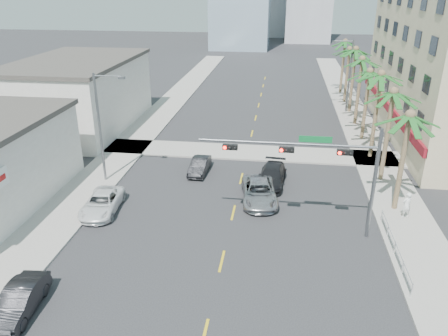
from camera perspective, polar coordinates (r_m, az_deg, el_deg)
name	(u,v)px	position (r m, az deg, el deg)	size (l,w,h in m)	color
ground	(211,307)	(23.50, -1.70, -17.66)	(260.00, 260.00, 0.00)	#262628
sidewalk_right	(379,167)	(41.50, 19.57, 0.16)	(4.00, 120.00, 0.15)	gray
sidewalk_left	(122,154)	(43.22, -13.23, 1.82)	(4.00, 120.00, 0.15)	gray
sidewalk_cross	(247,152)	(42.49, 3.07, 2.06)	(80.00, 4.00, 0.15)	gray
building_left_far	(79,96)	(52.14, -18.40, 8.97)	(11.00, 18.00, 7.20)	beige
traffic_signal_mast	(323,163)	(27.62, 12.82, 0.67)	(11.12, 0.54, 7.20)	slate
palm_tree_0	(410,116)	(31.84, 23.13, 6.23)	(4.80, 4.80, 7.80)	brown
palm_tree_1	(394,93)	(36.63, 21.28, 9.11)	(4.80, 4.80, 8.16)	brown
palm_tree_2	(381,75)	(41.53, 19.84, 11.32)	(4.80, 4.80, 8.52)	brown
palm_tree_3	(370,72)	(46.67, 18.53, 11.80)	(4.80, 4.80, 7.80)	brown
palm_tree_4	(362,60)	(51.66, 17.61, 13.31)	(4.80, 4.80, 8.16)	brown
palm_tree_5	(356,50)	(56.69, 16.85, 14.55)	(4.80, 4.80, 8.52)	brown
palm_tree_6	(350,50)	(61.88, 16.09, 14.63)	(4.80, 4.80, 7.80)	brown
palm_tree_7	(345,42)	(66.95, 15.55, 15.58)	(4.80, 4.80, 8.16)	brown
streetlight_left	(102,123)	(36.01, -15.70, 5.67)	(2.55, 0.25, 9.00)	slate
streetlight_right	(348,72)	(57.03, 15.92, 11.91)	(2.55, 0.25, 9.00)	slate
guardrail	(395,246)	(28.67, 21.45, -9.46)	(0.08, 8.08, 1.00)	silver
car_parked_mid	(20,301)	(24.92, -25.14, -15.44)	(1.50, 4.30, 1.42)	black
car_parked_far	(102,203)	(32.70, -15.64, -4.42)	(2.29, 4.96, 1.38)	white
car_lane_left	(200,166)	(37.91, -3.21, 0.30)	(1.37, 3.92, 1.29)	black
car_lane_center	(259,192)	(33.04, 4.61, -3.13)	(2.52, 5.46, 1.52)	#A8A8AC
car_lane_right	(272,176)	(35.89, 6.29, -1.02)	(2.05, 5.05, 1.47)	black
pedestrian	(407,205)	(32.84, 22.74, -4.49)	(0.70, 0.46, 1.93)	white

